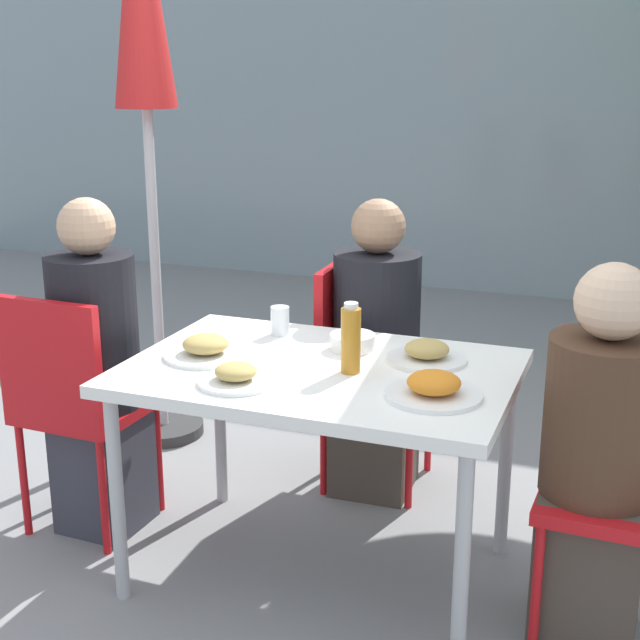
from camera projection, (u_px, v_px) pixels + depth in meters
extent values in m
plane|color=gray|center=(320.00, 573.00, 2.96)|extent=(24.00, 24.00, 0.00)
cube|color=#89999E|center=(526.00, 82.00, 6.17)|extent=(10.00, 0.20, 3.00)
cube|color=white|center=(320.00, 373.00, 2.76)|extent=(1.19, 0.82, 0.04)
cylinder|color=#B7B7B7|center=(117.00, 499.00, 2.73)|extent=(0.04, 0.04, 0.69)
cylinder|color=#B7B7B7|center=(462.00, 566.00, 2.37)|extent=(0.04, 0.04, 0.69)
cylinder|color=#B7B7B7|center=(220.00, 417.00, 3.36)|extent=(0.04, 0.04, 0.69)
cylinder|color=#B7B7B7|center=(505.00, 461.00, 2.99)|extent=(0.04, 0.04, 0.69)
cube|color=red|center=(88.00, 408.00, 3.17)|extent=(0.41, 0.41, 0.04)
cube|color=red|center=(49.00, 362.00, 2.94)|extent=(0.40, 0.05, 0.42)
cylinder|color=red|center=(84.00, 443.00, 3.45)|extent=(0.03, 0.03, 0.43)
cylinder|color=red|center=(158.00, 457.00, 3.32)|extent=(0.03, 0.03, 0.43)
cylinder|color=red|center=(24.00, 479.00, 3.15)|extent=(0.03, 0.03, 0.43)
cylinder|color=red|center=(104.00, 497.00, 3.02)|extent=(0.03, 0.03, 0.43)
cube|color=#383842|center=(104.00, 465.00, 3.21)|extent=(0.28, 0.28, 0.47)
cylinder|color=black|center=(94.00, 332.00, 3.07)|extent=(0.30, 0.30, 0.54)
sphere|color=tan|center=(86.00, 226.00, 2.96)|extent=(0.19, 0.19, 0.19)
cube|color=red|center=(614.00, 501.00, 2.50)|extent=(0.41, 0.41, 0.04)
cube|color=red|center=(627.00, 402.00, 2.59)|extent=(0.40, 0.05, 0.42)
cylinder|color=red|center=(536.00, 592.00, 2.48)|extent=(0.03, 0.03, 0.43)
cylinder|color=red|center=(555.00, 535.00, 2.78)|extent=(0.03, 0.03, 0.43)
cube|color=#473D33|center=(589.00, 564.00, 2.58)|extent=(0.30, 0.30, 0.47)
cylinder|color=#472D1E|center=(603.00, 417.00, 2.45)|extent=(0.32, 0.32, 0.45)
sphere|color=beige|center=(614.00, 301.00, 2.36)|extent=(0.21, 0.21, 0.21)
cube|color=red|center=(379.00, 377.00, 3.48)|extent=(0.41, 0.41, 0.04)
cube|color=red|center=(335.00, 316.00, 3.47)|extent=(0.05, 0.40, 0.42)
cylinder|color=red|center=(429.00, 422.00, 3.64)|extent=(0.03, 0.03, 0.43)
cylinder|color=red|center=(409.00, 456.00, 3.33)|extent=(0.03, 0.03, 0.43)
cylinder|color=red|center=(350.00, 412.00, 3.75)|extent=(0.03, 0.03, 0.43)
cylinder|color=red|center=(324.00, 443.00, 3.44)|extent=(0.03, 0.03, 0.43)
cube|color=#473D33|center=(374.00, 433.00, 3.49)|extent=(0.31, 0.31, 0.47)
cylinder|color=black|center=(377.00, 316.00, 3.36)|extent=(0.33, 0.33, 0.48)
sphere|color=#9E7556|center=(378.00, 226.00, 3.26)|extent=(0.20, 0.20, 0.20)
cylinder|color=#333333|center=(164.00, 428.00, 4.06)|extent=(0.36, 0.36, 0.05)
cylinder|color=#BCBCBC|center=(150.00, 161.00, 3.72)|extent=(0.04, 0.04, 2.46)
cylinder|color=white|center=(206.00, 355.00, 2.84)|extent=(0.27, 0.27, 0.01)
ellipsoid|color=tan|center=(206.00, 344.00, 2.83)|extent=(0.15, 0.15, 0.06)
cylinder|color=white|center=(427.00, 359.00, 2.80)|extent=(0.25, 0.25, 0.01)
ellipsoid|color=tan|center=(427.00, 349.00, 2.79)|extent=(0.14, 0.14, 0.06)
cylinder|color=white|center=(236.00, 382.00, 2.60)|extent=(0.23, 0.23, 0.01)
ellipsoid|color=tan|center=(236.00, 371.00, 2.60)|extent=(0.12, 0.12, 0.05)
cylinder|color=white|center=(433.00, 395.00, 2.50)|extent=(0.28, 0.28, 0.01)
ellipsoid|color=orange|center=(434.00, 382.00, 2.49)|extent=(0.15, 0.15, 0.06)
cylinder|color=#B7751E|center=(351.00, 341.00, 2.68)|extent=(0.06, 0.06, 0.20)
cylinder|color=white|center=(351.00, 306.00, 2.65)|extent=(0.04, 0.04, 0.02)
cylinder|color=white|center=(280.00, 321.00, 3.07)|extent=(0.06, 0.06, 0.10)
cylinder|color=white|center=(353.00, 342.00, 2.91)|extent=(0.15, 0.15, 0.05)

